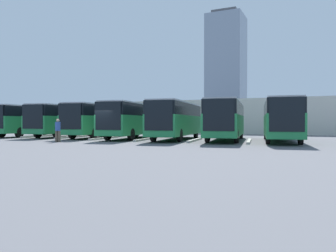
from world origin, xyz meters
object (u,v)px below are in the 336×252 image
Objects in this scene: bus_2 at (177,119)px; bus_3 at (134,119)px; bus_4 at (100,119)px; bus_5 at (67,120)px; bus_1 at (226,119)px; pedestrian at (58,130)px; bus_6 at (33,120)px; bus_0 at (281,119)px.

bus_2 is 4.40m from bus_3.
bus_5 is at bearing -9.82° from bus_4.
bus_1 is 6.32× the size of pedestrian.
bus_2 and bus_5 have the same top height.
pedestrian is at bearing 24.39° from bus_1.
bus_4 and bus_5 have the same top height.
bus_1 is at bearing 170.04° from bus_4.
bus_1 is 1.00× the size of bus_5.
bus_3 and bus_5 have the same top height.
bus_6 is 6.32× the size of pedestrian.
bus_0 is 26.39m from bus_6.
bus_1 is 1.00× the size of bus_2.
bus_5 is at bearing -8.98° from bus_0.
bus_4 is 6.32× the size of pedestrian.
bus_5 is (17.59, -0.17, 0.00)m from bus_1.
bus_5 is at bearing -9.92° from bus_1.
bus_1 and bus_3 have the same top height.
bus_0 is 17.59m from bus_4.
bus_4 is 1.00× the size of bus_6.
bus_3 is (8.79, 0.49, 0.00)m from bus_1.
bus_3 is (4.40, 0.06, 0.00)m from bus_2.
bus_3 and bus_4 have the same top height.
bus_6 is 12.78m from pedestrian.
bus_5 is at bearing -11.97° from bus_2.
bus_1 is 13.19m from bus_4.
bus_1 is (4.40, 0.32, 0.00)m from bus_0.
bus_2 is at bearing 171.44° from bus_3.
pedestrian is (7.08, 7.25, -0.87)m from bus_2.
bus_3 is 8.82m from bus_5.
bus_1 is at bearing -5.20° from bus_0.
bus_0 is at bearing 174.80° from bus_1.
bus_6 is (4.40, 0.61, 0.00)m from bus_5.
bus_2 is 17.59m from bus_6.
bus_4 is (13.19, -0.13, 0.00)m from bus_1.
bus_5 is at bearing 178.49° from bus_6.
pedestrian is (-10.50, 7.24, -0.87)m from bus_6.
bus_5 is (21.98, 0.16, 0.00)m from bus_0.
pedestrian is at bearing 36.28° from bus_2.
bus_0 is at bearing 6.64° from pedestrian.
bus_6 is at bearing -7.73° from bus_0.
bus_0 and bus_5 have the same top height.
bus_5 is (4.40, -0.03, 0.00)m from bus_4.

